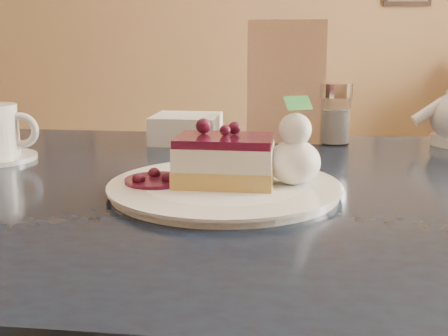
{
  "coord_description": "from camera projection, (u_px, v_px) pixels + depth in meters",
  "views": [
    {
      "loc": [
        0.12,
        -0.59,
        1.02
      ],
      "look_at": [
        0.11,
        0.08,
        0.86
      ],
      "focal_mm": 45.0,
      "sensor_mm": 36.0,
      "label": 1
    }
  ],
  "objects": [
    {
      "name": "main_table",
      "position": [
        229.0,
        238.0,
        0.83
      ],
      "size": [
        1.39,
        1.01,
        0.81
      ],
      "rotation": [
        0.0,
        0.0,
        -0.11
      ],
      "color": "black",
      "rests_on": "ground"
    },
    {
      "name": "dessert_plate",
      "position": [
        225.0,
        188.0,
        0.76
      ],
      "size": [
        0.31,
        0.31,
        0.01
      ],
      "primitive_type": "cylinder",
      "color": "white",
      "rests_on": "main_table"
    },
    {
      "name": "cheesecake_slice",
      "position": [
        225.0,
        161.0,
        0.75
      ],
      "size": [
        0.14,
        0.11,
        0.07
      ],
      "rotation": [
        0.0,
        0.0,
        -0.11
      ],
      "color": "#DEC062",
      "rests_on": "dessert_plate"
    },
    {
      "name": "whipped_cream",
      "position": [
        294.0,
        162.0,
        0.75
      ],
      "size": [
        0.07,
        0.07,
        0.06
      ],
      "color": "white",
      "rests_on": "dessert_plate"
    },
    {
      "name": "berry_sauce",
      "position": [
        157.0,
        181.0,
        0.76
      ],
      "size": [
        0.09,
        0.09,
        0.01
      ],
      "primitive_type": "cylinder",
      "color": "#46112C",
      "rests_on": "dessert_plate"
    },
    {
      "name": "menu_card",
      "position": [
        286.0,
        82.0,
        1.1
      ],
      "size": [
        0.15,
        0.05,
        0.24
      ],
      "primitive_type": "cube",
      "rotation": [
        0.0,
        0.0,
        -0.11
      ],
      "color": "#FFF0B7",
      "rests_on": "main_table"
    },
    {
      "name": "sugar_shaker",
      "position": [
        335.0,
        113.0,
        1.1
      ],
      "size": [
        0.07,
        0.07,
        0.12
      ],
      "color": "white",
      "rests_on": "main_table"
    },
    {
      "name": "napkin_stack",
      "position": [
        186.0,
        128.0,
        1.13
      ],
      "size": [
        0.14,
        0.14,
        0.05
      ],
      "primitive_type": "cube",
      "rotation": [
        0.0,
        0.0,
        -0.11
      ],
      "color": "white",
      "rests_on": "main_table"
    }
  ]
}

